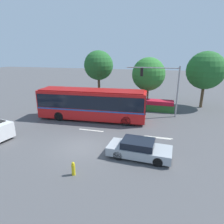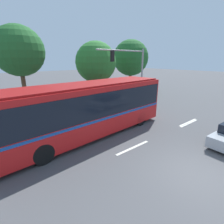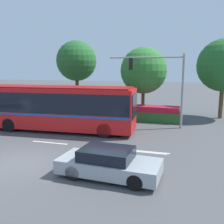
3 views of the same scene
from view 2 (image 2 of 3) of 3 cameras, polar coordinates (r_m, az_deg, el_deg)
The scene contains 10 objects.
ground_plane at distance 8.41m, azimuth 26.84°, elevation -18.26°, with size 140.00×140.00×0.00m, color #4C4C4F.
city_bus at distance 10.46m, azimuth -8.33°, elevation 1.67°, with size 11.51×3.27×3.27m.
traffic_light_pole at distance 17.29m, azimuth 6.76°, elevation 14.46°, with size 5.76×0.24×5.63m.
flowering_hedge at distance 17.26m, azimuth -4.88°, elevation 3.80°, with size 8.57×1.45×1.33m.
street_tree_left at distance 16.31m, azimuth -28.58°, elevation 17.32°, with size 4.00×4.00×7.25m.
street_tree_centre at distance 18.41m, azimuth -5.39°, elevation 16.14°, with size 4.17×4.17×6.42m.
street_tree_right at distance 24.24m, azimuth 6.23°, elevation 17.45°, with size 4.71×4.71×7.16m.
lane_stripe_near at distance 9.60m, azimuth 6.95°, elevation -11.73°, with size 2.40×0.16×0.01m, color silver.
lane_stripe_mid at distance 14.16m, azimuth 24.21°, elevation -3.45°, with size 2.40×0.16×0.01m, color silver.
lane_stripe_far at distance 14.34m, azimuth 24.00°, elevation -3.17°, with size 2.40×0.16×0.01m, color silver.
Camera 2 is at (-6.63, -2.34, 4.62)m, focal length 27.46 mm.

